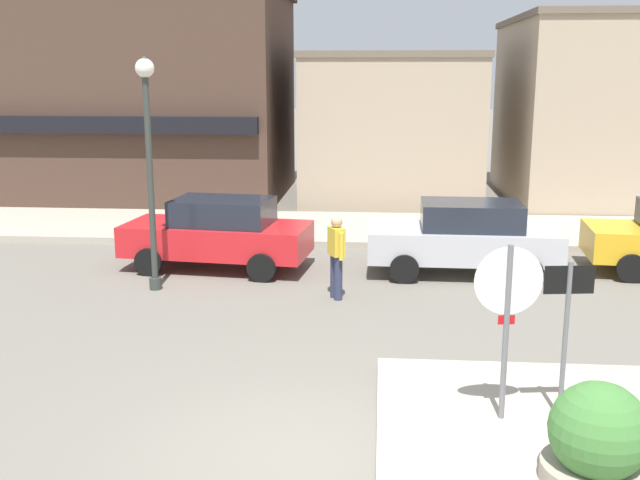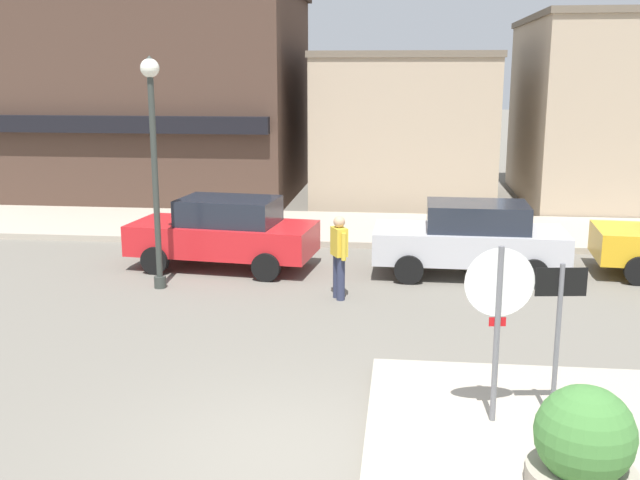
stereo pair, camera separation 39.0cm
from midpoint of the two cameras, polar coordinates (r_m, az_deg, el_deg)
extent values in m
plane|color=#6B665B|center=(8.77, -2.50, -16.27)|extent=(160.00, 160.00, 0.00)
cube|color=#A89E8C|center=(20.33, 1.77, 0.89)|extent=(80.00, 4.00, 0.15)
cylinder|color=slate|center=(9.14, 12.76, -7.41)|extent=(0.07, 0.07, 2.30)
cylinder|color=red|center=(8.94, 12.97, -3.03)|extent=(0.75, 0.11, 0.76)
cylinder|color=white|center=(8.93, 12.98, -3.06)|extent=(0.81, 0.12, 0.82)
cube|color=red|center=(9.08, 12.82, -5.96)|extent=(0.20, 0.04, 0.11)
cylinder|color=slate|center=(9.36, 16.99, -7.83)|extent=(0.06, 0.06, 2.10)
cube|color=black|center=(9.12, 17.31, -2.92)|extent=(0.60, 0.09, 0.34)
cube|color=white|center=(9.13, 17.30, -2.90)|extent=(0.54, 0.08, 0.29)
cube|color=black|center=(9.13, 17.29, -2.89)|extent=(0.34, 0.05, 0.08)
cylinder|color=gray|center=(8.43, 18.87, -16.93)|extent=(1.10, 1.10, 0.35)
sphere|color=#427A38|center=(8.17, 19.16, -13.56)|extent=(1.00, 1.00, 1.00)
cylinder|color=#333833|center=(14.91, -13.52, 4.10)|extent=(0.12, 0.12, 4.20)
cylinder|color=#333833|center=(15.32, -13.14, -3.24)|extent=(0.24, 0.24, 0.24)
sphere|color=white|center=(14.75, -13.97, 12.60)|extent=(0.36, 0.36, 0.36)
cone|color=#333833|center=(14.76, -14.00, 13.16)|extent=(0.32, 0.32, 0.18)
cube|color=red|center=(16.54, -8.52, 0.10)|extent=(4.17, 2.14, 0.66)
cube|color=#1E232D|center=(16.37, -8.09, 2.16)|extent=(2.22, 1.62, 0.56)
cylinder|color=black|center=(16.33, -13.58, -1.62)|extent=(0.62, 0.25, 0.60)
cylinder|color=black|center=(17.84, -11.33, -0.31)|extent=(0.62, 0.25, 0.60)
cylinder|color=black|center=(15.47, -5.19, -2.11)|extent=(0.62, 0.25, 0.60)
cylinder|color=black|center=(17.06, -3.60, -0.67)|extent=(0.62, 0.25, 0.60)
cube|color=#B7B7BC|center=(16.18, 10.15, -0.25)|extent=(4.03, 1.76, 0.66)
cube|color=#1E232D|center=(16.07, 10.77, 1.86)|extent=(2.10, 1.43, 0.56)
cylinder|color=black|center=(15.38, 5.73, -2.20)|extent=(0.60, 0.19, 0.60)
cylinder|color=black|center=(17.03, 5.72, -0.73)|extent=(0.60, 0.19, 0.60)
cylinder|color=black|center=(15.60, 14.88, -2.37)|extent=(0.60, 0.19, 0.60)
cylinder|color=black|center=(17.23, 14.00, -0.90)|extent=(0.60, 0.19, 0.60)
cylinder|color=black|center=(16.56, 22.01, -2.01)|extent=(0.61, 0.23, 0.60)
cylinder|color=black|center=(18.17, 20.85, -0.66)|extent=(0.61, 0.23, 0.60)
cylinder|color=#2D334C|center=(14.32, 0.32, -2.75)|extent=(0.16, 0.16, 0.85)
cylinder|color=#2D334C|center=(14.16, 0.61, -2.93)|extent=(0.16, 0.16, 0.85)
cube|color=gold|center=(14.07, 0.47, -0.11)|extent=(0.36, 0.42, 0.54)
sphere|color=tan|center=(13.99, 0.47, 1.40)|extent=(0.22, 0.22, 0.22)
cylinder|color=gold|center=(14.29, 0.11, -0.12)|extent=(0.12, 0.12, 0.52)
cylinder|color=gold|center=(13.87, 0.84, -0.51)|extent=(0.12, 0.12, 0.52)
cube|color=#473328|center=(26.68, -13.40, 10.49)|extent=(9.25, 7.03, 6.72)
cube|color=black|center=(23.26, -16.09, 8.43)|extent=(8.79, 0.40, 0.50)
cube|color=tan|center=(25.51, 4.95, 8.36)|extent=(5.70, 5.93, 4.64)
cube|color=#685B4C|center=(25.45, 5.06, 13.80)|extent=(5.82, 6.05, 0.20)
cube|color=tan|center=(26.98, 21.41, 9.01)|extent=(7.06, 7.83, 5.80)
cube|color=#685B4C|center=(27.00, 21.94, 15.36)|extent=(7.20, 7.99, 0.20)
camera|label=1|loc=(0.20, -90.90, -0.20)|focal=42.00mm
camera|label=2|loc=(0.20, 89.10, 0.20)|focal=42.00mm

